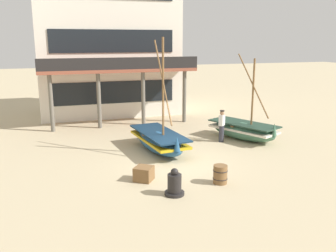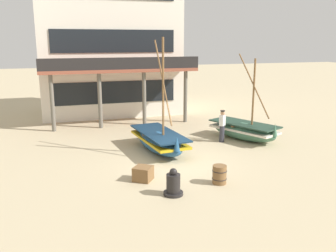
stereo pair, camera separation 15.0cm
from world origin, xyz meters
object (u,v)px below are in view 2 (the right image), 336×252
at_px(fisherman_by_hull, 222,126).
at_px(capstan_winch, 173,184).
at_px(cargo_crate, 143,174).
at_px(fishing_boat_centre_large, 244,130).
at_px(fishing_boat_near_left, 159,140).
at_px(wooden_barrel, 219,175).
at_px(harbor_building_main, 108,41).

xyz_separation_m(fisherman_by_hull, capstan_winch, (-4.56, -5.59, -0.46)).
relative_size(fisherman_by_hull, cargo_crate, 2.60).
bearing_deg(fishing_boat_centre_large, fishing_boat_near_left, -172.97).
bearing_deg(wooden_barrel, harbor_building_main, 96.18).
relative_size(fishing_boat_centre_large, fisherman_by_hull, 2.69).
distance_m(cargo_crate, harbor_building_main, 14.90).
height_order(fishing_boat_near_left, capstan_winch, fishing_boat_near_left).
bearing_deg(fisherman_by_hull, fishing_boat_centre_large, 2.65).
xyz_separation_m(fishing_boat_near_left, cargo_crate, (-1.65, -3.44, -0.26)).
bearing_deg(capstan_winch, fishing_boat_near_left, 79.01).
relative_size(fisherman_by_hull, harbor_building_main, 0.16).
bearing_deg(cargo_crate, harbor_building_main, 86.00).
xyz_separation_m(fishing_boat_centre_large, cargo_crate, (-6.57, -4.04, -0.24)).
distance_m(wooden_barrel, cargo_crate, 2.88).
bearing_deg(wooden_barrel, capstan_winch, -167.30).
height_order(wooden_barrel, cargo_crate, wooden_barrel).
relative_size(fishing_boat_centre_large, capstan_winch, 4.71).
xyz_separation_m(fishing_boat_centre_large, harbor_building_main, (-5.59, 10.01, 4.61)).
bearing_deg(fishing_boat_near_left, fishing_boat_centre_large, 7.03).
height_order(fishing_boat_centre_large, wooden_barrel, fishing_boat_centre_large).
bearing_deg(fisherman_by_hull, fishing_boat_near_left, -171.34).
xyz_separation_m(fisherman_by_hull, cargo_crate, (-5.23, -3.98, -0.56)).
distance_m(capstan_winch, cargo_crate, 1.75).
xyz_separation_m(wooden_barrel, harbor_building_main, (-1.65, 15.22, 4.77)).
bearing_deg(wooden_barrel, fishing_boat_near_left, 102.00).
height_order(fishing_boat_near_left, fishing_boat_centre_large, fishing_boat_near_left).
relative_size(capstan_winch, wooden_barrel, 1.37).
xyz_separation_m(capstan_winch, wooden_barrel, (1.96, 0.44, -0.03)).
xyz_separation_m(capstan_winch, harbor_building_main, (0.31, 15.66, 4.74)).
bearing_deg(cargo_crate, fishing_boat_centre_large, 31.59).
relative_size(fishing_boat_near_left, cargo_crate, 8.26).
bearing_deg(fishing_boat_near_left, wooden_barrel, -78.00).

